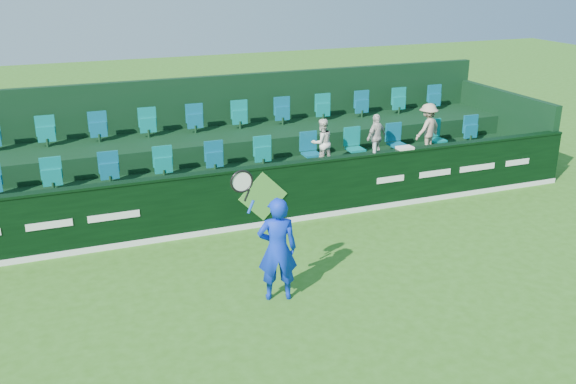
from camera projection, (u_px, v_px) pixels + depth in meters
name	position (u px, v px, depth m)	size (l,w,h in m)	color
ground	(342.00, 314.00, 10.48)	(60.00, 60.00, 0.00)	#326919
sponsor_hoarding	(261.00, 196.00, 13.75)	(16.00, 0.25, 1.35)	black
stand_tier_front	(246.00, 192.00, 14.80)	(16.00, 2.00, 0.80)	black
stand_tier_back	(223.00, 159.00, 16.38)	(16.00, 1.80, 1.30)	black
stand_rear	(218.00, 133.00, 16.58)	(16.00, 4.10, 2.60)	black
seat_row_front	(240.00, 158.00, 14.91)	(13.50, 0.50, 0.60)	#087671
seat_row_back	(218.00, 120.00, 16.32)	(13.50, 0.50, 0.60)	#087671
tennis_player	(277.00, 248.00, 10.66)	(1.24, 0.59, 2.46)	#0C2CCC
spectator_left	(322.00, 143.00, 15.14)	(0.56, 0.43, 1.15)	white
spectator_middle	(376.00, 137.00, 15.64)	(0.67, 0.28, 1.14)	silver
spectator_right	(428.00, 129.00, 16.11)	(0.83, 0.48, 1.28)	tan
towel	(405.00, 148.00, 14.70)	(0.38, 0.24, 0.06)	white
drinks_bottle	(375.00, 148.00, 14.40)	(0.07, 0.07, 0.23)	silver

